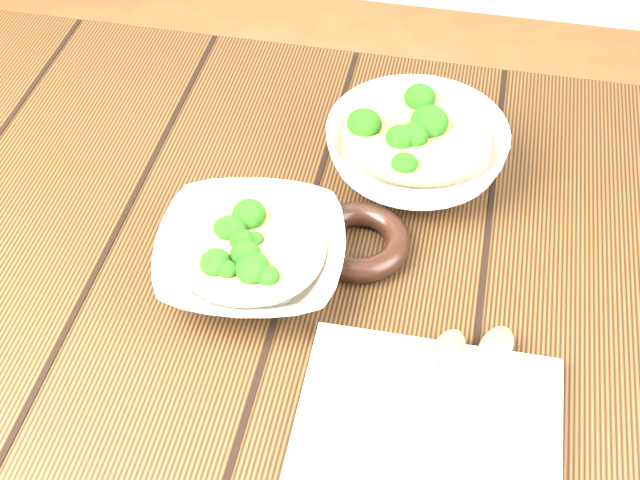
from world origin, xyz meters
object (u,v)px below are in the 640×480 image
at_px(soup_bowl_front, 251,255).
at_px(napkin, 427,429).
at_px(soup_bowl_back, 416,149).
at_px(trivet, 359,241).
at_px(table, 311,338).

bearing_deg(soup_bowl_front, napkin, -37.59).
bearing_deg(soup_bowl_back, trivet, -107.10).
height_order(soup_bowl_back, trivet, soup_bowl_back).
relative_size(table, soup_bowl_front, 5.50).
relative_size(soup_bowl_front, trivet, 1.97).
relative_size(table, soup_bowl_back, 4.63).
xyz_separation_m(table, soup_bowl_back, (0.09, 0.17, 0.15)).
height_order(table, napkin, napkin).
bearing_deg(table, soup_bowl_front, -164.35).
bearing_deg(table, napkin, -50.08).
bearing_deg(trivet, soup_bowl_back, 72.90).
distance_m(table, soup_bowl_front, 0.16).
xyz_separation_m(soup_bowl_front, trivet, (0.10, 0.05, -0.01)).
distance_m(soup_bowl_back, napkin, 0.35).
relative_size(soup_bowl_front, napkin, 0.93).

